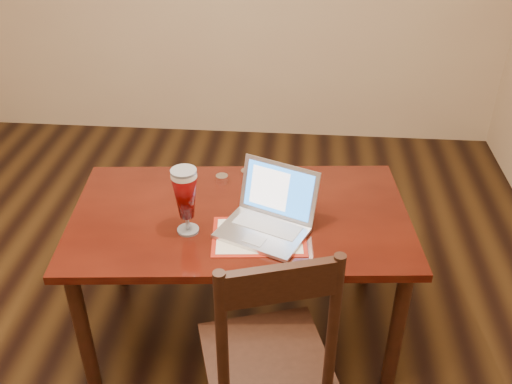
{
  "coord_description": "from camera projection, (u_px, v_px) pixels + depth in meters",
  "views": [
    {
      "loc": [
        0.7,
        -1.87,
        2.2
      ],
      "look_at": [
        0.52,
        0.26,
        0.83
      ],
      "focal_mm": 40.0,
      "sensor_mm": 36.0,
      "label": 1
    }
  ],
  "objects": [
    {
      "name": "dining_chair",
      "position": [
        268.0,
        361.0,
        2.14
      ],
      "size": [
        0.58,
        0.56,
        1.1
      ],
      "rotation": [
        0.0,
        0.0,
        0.3
      ],
      "color": "black",
      "rests_on": "ground"
    },
    {
      "name": "dining_table",
      "position": [
        239.0,
        228.0,
        2.62
      ],
      "size": [
        1.61,
        1.0,
        1.03
      ],
      "rotation": [
        0.0,
        0.0,
        0.1
      ],
      "color": "#441109",
      "rests_on": "ground"
    },
    {
      "name": "ground",
      "position": [
        146.0,
        357.0,
        2.81
      ],
      "size": [
        5.0,
        5.0,
        0.0
      ],
      "primitive_type": "plane",
      "color": "black",
      "rests_on": "ground"
    }
  ]
}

